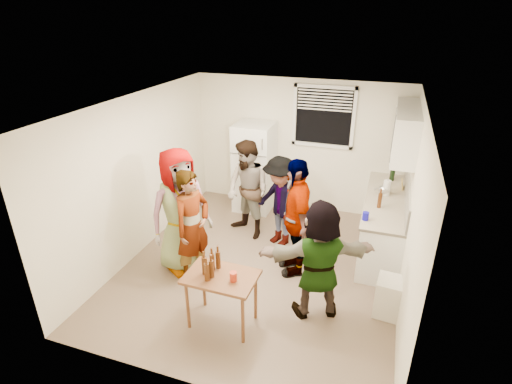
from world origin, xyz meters
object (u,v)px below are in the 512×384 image
(red_cup, at_px, (233,281))
(guest_stripe, at_px, (196,276))
(wine_bottle, at_px, (391,180))
(guest_orange, at_px, (315,311))
(trash_bin, at_px, (390,298))
(beer_bottle_counter, at_px, (379,207))
(serving_table, at_px, (223,322))
(guest_grey, at_px, (185,266))
(guest_back_right, at_px, (279,243))
(beer_bottle_table, at_px, (213,270))
(refrigerator, at_px, (254,167))
(blue_cup, at_px, (365,220))
(guest_black, at_px, (293,269))
(guest_back_left, at_px, (248,234))
(kettle, at_px, (384,194))

(red_cup, bearing_deg, guest_stripe, 139.53)
(wine_bottle, distance_m, guest_orange, 2.92)
(wine_bottle, height_order, trash_bin, wine_bottle)
(beer_bottle_counter, distance_m, serving_table, 2.83)
(guest_grey, height_order, guest_back_right, guest_grey)
(beer_bottle_table, bearing_deg, guest_back_right, 81.37)
(guest_orange, bearing_deg, red_cup, 11.03)
(beer_bottle_table, distance_m, red_cup, 0.34)
(refrigerator, bearing_deg, blue_cup, -35.43)
(guest_black, bearing_deg, trash_bin, 43.45)
(serving_table, height_order, guest_back_right, serving_table)
(trash_bin, relative_size, guest_stripe, 0.31)
(guest_black, bearing_deg, guest_back_left, -152.11)
(blue_cup, xyz_separation_m, trash_bin, (0.45, -0.78, -0.65))
(beer_bottle_counter, xyz_separation_m, serving_table, (-1.68, -2.09, -0.90))
(beer_bottle_counter, relative_size, guest_stripe, 0.14)
(blue_cup, distance_m, serving_table, 2.40)
(wine_bottle, xyz_separation_m, guest_back_right, (-1.67, -1.20, -0.90))
(kettle, distance_m, serving_table, 3.25)
(serving_table, bearing_deg, beer_bottle_counter, 51.21)
(wine_bottle, height_order, guest_back_left, wine_bottle)
(kettle, xyz_separation_m, beer_bottle_counter, (-0.05, -0.52, 0.00))
(blue_cup, xyz_separation_m, beer_bottle_table, (-1.66, -1.55, -0.18))
(guest_stripe, bearing_deg, trash_bin, -70.78)
(beer_bottle_table, height_order, guest_back_left, beer_bottle_table)
(red_cup, relative_size, guest_stripe, 0.07)
(guest_black, bearing_deg, beer_bottle_counter, 97.18)
(refrigerator, distance_m, beer_bottle_counter, 2.59)
(beer_bottle_counter, xyz_separation_m, trash_bin, (0.29, -1.24, -0.65))
(blue_cup, relative_size, red_cup, 1.03)
(red_cup, bearing_deg, wine_bottle, 63.29)
(refrigerator, distance_m, wine_bottle, 2.50)
(guest_stripe, xyz_separation_m, guest_black, (1.32, 0.64, 0.00))
(trash_bin, distance_m, beer_bottle_table, 2.29)
(kettle, relative_size, guest_grey, 0.12)
(wine_bottle, relative_size, trash_bin, 0.63)
(blue_cup, relative_size, guest_back_left, 0.07)
(guest_back_left, bearing_deg, kettle, 40.74)
(refrigerator, xyz_separation_m, red_cup, (0.85, -3.23, -0.13))
(guest_orange, bearing_deg, guest_black, -82.42)
(refrigerator, height_order, beer_bottle_table, refrigerator)
(blue_cup, distance_m, red_cup, 2.15)
(red_cup, relative_size, guest_back_right, 0.08)
(serving_table, xyz_separation_m, guest_black, (0.57, 1.39, 0.00))
(refrigerator, distance_m, guest_back_left, 1.36)
(serving_table, relative_size, guest_stripe, 0.50)
(blue_cup, xyz_separation_m, guest_back_right, (-1.36, 0.42, -0.90))
(trash_bin, bearing_deg, guest_orange, -163.32)
(kettle, distance_m, trash_bin, 1.89)
(beer_bottle_counter, height_order, guest_grey, beer_bottle_counter)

